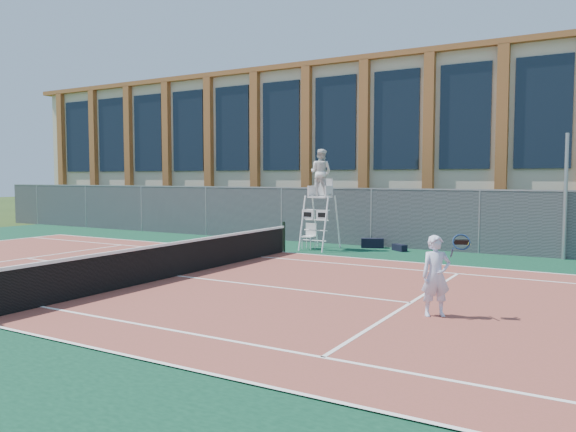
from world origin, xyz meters
The scene contains 13 objects.
ground centered at (0.00, 0.00, 0.00)m, with size 120.00×120.00×0.00m, color #233814.
apron centered at (0.00, 1.00, 0.01)m, with size 36.00×20.00×0.01m, color #0B3220.
tennis_court centered at (0.00, 0.00, 0.02)m, with size 23.77×10.97×0.02m, color brown.
tennis_net centered at (0.00, 0.00, 0.54)m, with size 0.10×11.30×1.10m.
fence centered at (0.00, 8.80, 1.10)m, with size 40.00×0.06×2.20m, color #595E60, non-canonical shape.
hedge centered at (0.00, 10.00, 1.10)m, with size 40.00×1.40×2.20m, color black.
building centered at (0.00, 17.95, 4.15)m, with size 45.00×10.60×8.22m.
steel_pole centered at (8.67, 8.70, 2.03)m, with size 0.12×0.12×4.07m, color #9EA0A5.
umpire_chair centered at (0.72, 7.05, 2.72)m, with size 1.04×1.60×3.72m.
plastic_chair centered at (0.31, 6.98, 0.56)m, with size 0.44×0.44×0.94m.
sports_bag_near centered at (2.23, 8.37, 0.19)m, with size 0.83×0.33×0.35m, color black.
sports_bag_far centered at (3.41, 8.01, 0.13)m, with size 0.59×0.26×0.24m, color black.
tennis_player centered at (7.15, -0.83, 0.81)m, with size 0.93×0.73×1.57m.
Camera 1 is at (10.00, -11.32, 2.67)m, focal length 35.00 mm.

